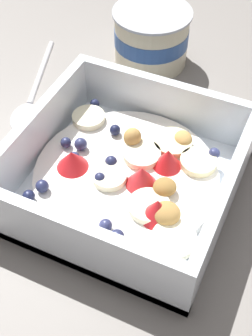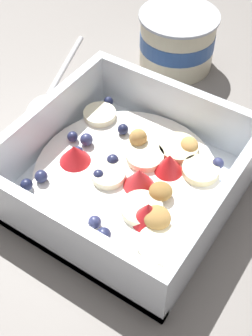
{
  "view_description": "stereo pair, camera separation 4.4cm",
  "coord_description": "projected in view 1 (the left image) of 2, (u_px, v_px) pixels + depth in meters",
  "views": [
    {
      "loc": [
        0.1,
        -0.26,
        0.36
      ],
      "look_at": [
        -0.02,
        0.01,
        0.03
      ],
      "focal_mm": 49.93,
      "sensor_mm": 36.0,
      "label": 1
    },
    {
      "loc": [
        0.14,
        -0.24,
        0.36
      ],
      "look_at": [
        -0.02,
        0.01,
        0.03
      ],
      "focal_mm": 49.93,
      "sensor_mm": 36.0,
      "label": 2
    }
  ],
  "objects": [
    {
      "name": "spoon",
      "position": [
        30.0,
        99.0,
        0.54
      ],
      "size": [
        0.07,
        0.17,
        0.01
      ],
      "color": "silver",
      "rests_on": "ground"
    },
    {
      "name": "ground_plane",
      "position": [
        141.0,
        199.0,
        0.45
      ],
      "size": [
        2.4,
        2.4,
        0.0
      ],
      "primitive_type": "plane",
      "color": "gray"
    },
    {
      "name": "yogurt_cup",
      "position": [
        151.0,
        37.0,
        0.57
      ],
      "size": [
        0.1,
        0.1,
        0.07
      ],
      "color": "beige",
      "rests_on": "ground"
    },
    {
      "name": "fruit_bowl",
      "position": [
        128.0,
        175.0,
        0.44
      ],
      "size": [
        0.2,
        0.2,
        0.06
      ],
      "color": "white",
      "rests_on": "ground"
    }
  ]
}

